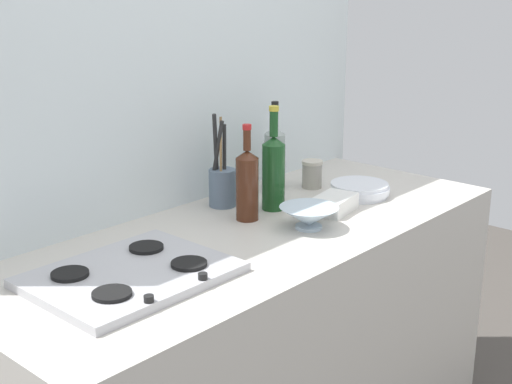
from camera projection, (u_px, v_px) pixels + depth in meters
The scene contains 11 objects.
counter_block at pixel (256, 360), 2.28m from camera, with size 1.80×0.70×0.90m, color beige.
backsplash_panel at pixel (171, 144), 2.33m from camera, with size 1.90×0.06×2.22m, color silver.
stovetop_hob at pixel (131, 274), 1.79m from camera, with size 0.49×0.38×0.04m.
plate_stack at pixel (360, 190), 2.48m from camera, with size 0.21×0.21×0.05m.
wine_bottle_leftmost at pixel (247, 183), 2.21m from camera, with size 0.07×0.07×0.31m.
wine_bottle_mid_left at pixel (273, 170), 2.31m from camera, with size 0.08×0.08×0.35m.
wine_bottle_mid_right at pixel (275, 157), 2.53m from camera, with size 0.07×0.07×0.32m.
mixing_bowl at pixel (309, 216), 2.15m from camera, with size 0.18×0.18×0.07m.
butter_dish at pixel (334, 204), 2.31m from camera, with size 0.16×0.11×0.05m, color white.
utensil_crock at pixel (222, 184), 2.36m from camera, with size 0.09×0.09×0.32m.
condiment_jar_front at pixel (312, 174), 2.57m from camera, with size 0.08×0.08×0.10m.
Camera 1 is at (-1.50, -1.36, 1.63)m, focal length 49.36 mm.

